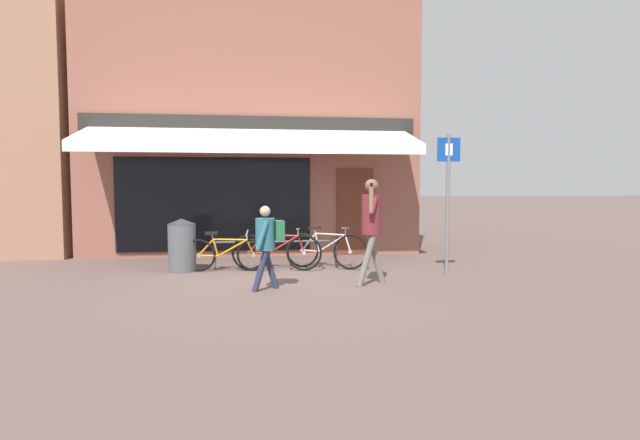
# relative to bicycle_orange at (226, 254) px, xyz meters

# --- Properties ---
(ground_plane) EXTENTS (160.00, 160.00, 0.00)m
(ground_plane) POSITION_rel_bicycle_orange_xyz_m (0.89, -0.77, -0.35)
(ground_plane) COLOR brown
(shop_front) EXTENTS (8.18, 4.59, 6.21)m
(shop_front) POSITION_rel_bicycle_orange_xyz_m (0.53, 3.57, 2.74)
(shop_front) COLOR #8E5647
(shop_front) RESTS_ON ground_plane
(bike_rack_rail) EXTENTS (2.55, 0.04, 0.57)m
(bike_rack_rail) POSITION_rel_bicycle_orange_xyz_m (1.00, 0.24, 0.10)
(bike_rack_rail) COLOR #47494F
(bike_rack_rail) RESTS_ON ground_plane
(bicycle_orange) EXTENTS (1.72, 0.52, 0.81)m
(bicycle_orange) POSITION_rel_bicycle_orange_xyz_m (0.00, 0.00, 0.00)
(bicycle_orange) COLOR black
(bicycle_orange) RESTS_ON ground_plane
(bicycle_red) EXTENTS (1.80, 0.53, 0.86)m
(bicycle_red) POSITION_rel_bicycle_orange_xyz_m (0.99, 0.03, 0.03)
(bicycle_red) COLOR black
(bicycle_red) RESTS_ON ground_plane
(bicycle_silver) EXTENTS (1.62, 0.80, 0.86)m
(bicycle_silver) POSITION_rel_bicycle_orange_xyz_m (2.00, 0.15, 0.03)
(bicycle_silver) COLOR black
(bicycle_silver) RESTS_ON ground_plane
(pedestrian_adult) EXTENTS (0.58, 0.61, 1.81)m
(pedestrian_adult) POSITION_rel_bicycle_orange_xyz_m (2.53, -1.63, 0.76)
(pedestrian_adult) COLOR slate
(pedestrian_adult) RESTS_ON ground_plane
(pedestrian_child) EXTENTS (0.54, 0.55, 1.37)m
(pedestrian_child) POSITION_rel_bicycle_orange_xyz_m (0.77, -1.86, 0.49)
(pedestrian_child) COLOR #282D47
(pedestrian_child) RESTS_ON ground_plane
(litter_bin) EXTENTS (0.54, 0.54, 1.04)m
(litter_bin) POSITION_rel_bicycle_orange_xyz_m (-0.85, 0.12, 0.17)
(litter_bin) COLOR #515459
(litter_bin) RESTS_ON ground_plane
(parking_sign) EXTENTS (0.44, 0.07, 2.63)m
(parking_sign) POSITION_rel_bicycle_orange_xyz_m (4.16, -0.91, 1.25)
(parking_sign) COLOR slate
(parking_sign) RESTS_ON ground_plane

